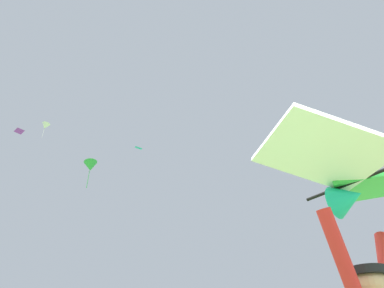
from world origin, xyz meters
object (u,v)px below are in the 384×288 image
object	(u,v)px
held_stunt_kite	(352,179)
distant_kite_green_high_right	(90,166)
distant_kite_purple_low_right	(19,131)
distant_kite_teal_far_center	(139,148)
distant_kite_white_high_left	(45,126)

from	to	relation	value
held_stunt_kite	distant_kite_green_high_right	bearing A→B (deg)	77.75
distant_kite_green_high_right	distant_kite_purple_low_right	xyz separation A→B (m)	(-6.56, 2.66, 3.09)
distant_kite_teal_far_center	distant_kite_green_high_right	distance (m)	5.23
distant_kite_green_high_right	distant_kite_white_high_left	bearing A→B (deg)	-146.34
distant_kite_purple_low_right	distant_kite_white_high_left	size ratio (longest dim) A/B	0.67
distant_kite_teal_far_center	held_stunt_kite	bearing A→B (deg)	-110.74
held_stunt_kite	distant_kite_white_high_left	xyz separation A→B (m)	(1.01, 25.11, 16.33)
held_stunt_kite	distant_kite_white_high_left	world-z (taller)	distant_kite_white_high_left
held_stunt_kite	distant_kite_green_high_right	xyz separation A→B (m)	(6.20, 28.56, 15.87)
distant_kite_teal_far_center	distant_kite_green_high_right	xyz separation A→B (m)	(-4.15, 1.24, -2.93)
held_stunt_kite	distant_kite_purple_low_right	bearing A→B (deg)	90.66
held_stunt_kite	distant_kite_teal_far_center	size ratio (longest dim) A/B	1.72
held_stunt_kite	distant_kite_white_high_left	distance (m)	29.97
distant_kite_purple_low_right	distant_kite_white_high_left	xyz separation A→B (m)	(1.37, -6.12, -2.64)
held_stunt_kite	distant_kite_teal_far_center	world-z (taller)	distant_kite_teal_far_center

